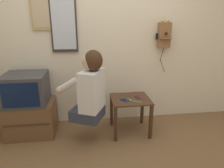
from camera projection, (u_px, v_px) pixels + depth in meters
ground_plane at (112, 158)px, 2.33m from camera, size 14.00×14.00×0.00m
wall_back at (103, 39)px, 2.90m from camera, size 6.80×0.05×2.55m
side_table at (130, 105)px, 2.77m from camera, size 0.52×0.48×0.51m
person at (90, 87)px, 2.43m from camera, size 0.61×0.55×0.88m
tv_stand at (32, 118)px, 2.78m from camera, size 0.64×0.50×0.46m
television at (26, 89)px, 2.64m from camera, size 0.54×0.51×0.40m
wall_phone_antique at (164, 35)px, 2.91m from camera, size 0.21×0.19×0.77m
framed_picture at (43, 11)px, 2.65m from camera, size 0.33×0.03×0.50m
wall_mirror at (64, 23)px, 2.72m from camera, size 0.36×0.04×0.79m
cell_phone_held at (125, 100)px, 2.67m from camera, size 0.12×0.14×0.01m
cell_phone_spare at (138, 97)px, 2.77m from camera, size 0.08×0.13×0.01m
toothbrush at (135, 101)px, 2.62m from camera, size 0.16×0.11×0.02m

